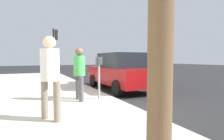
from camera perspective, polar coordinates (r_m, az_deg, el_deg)
ground_plane at (r=5.40m, az=6.50°, el=-12.56°), size 80.00×80.00×0.00m
sidewalk_slab at (r=4.64m, az=-28.18°, el=-14.70°), size 28.00×6.00×0.15m
parking_meter at (r=6.06m, az=-4.14°, el=0.42°), size 0.36×0.12×1.41m
pedestrian_at_meter at (r=5.89m, az=-10.27°, el=0.05°), size 0.52×0.37×1.70m
pedestrian_bystander at (r=4.13m, az=-18.99°, el=-0.14°), size 0.48×0.40×1.83m
parked_sedan_near at (r=8.73m, az=2.76°, el=-0.41°), size 4.41×1.98×1.77m
traffic_signal at (r=14.30m, az=-17.58°, el=7.70°), size 0.24×0.44×3.60m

